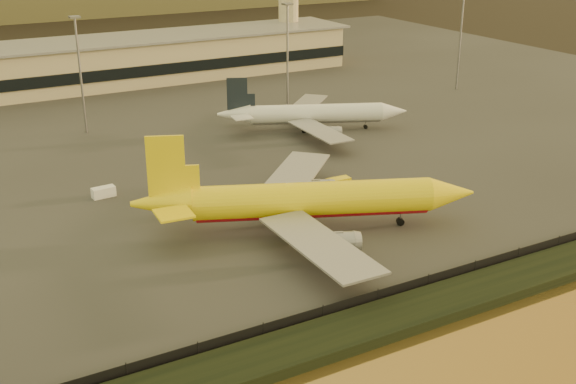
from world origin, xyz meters
name	(u,v)px	position (x,y,z in m)	size (l,w,h in m)	color
ground	(310,269)	(0.00, 0.00, 0.00)	(900.00, 900.00, 0.00)	black
embankment	(384,321)	(0.00, -17.00, 0.70)	(320.00, 7.00, 1.40)	black
tarmac	(111,112)	(0.00, 95.00, 0.10)	(320.00, 220.00, 0.20)	#2D2D2D
perimeter_fence	(364,302)	(0.00, -13.00, 1.30)	(300.00, 0.05, 2.20)	black
terminal_building	(23,71)	(-14.52, 125.55, 6.25)	(202.00, 25.00, 12.60)	tan
apron_light_masts	(197,56)	(15.00, 75.00, 15.70)	(152.20, 12.20, 25.40)	slate
dhl_cargo_jet	(306,201)	(6.05, 11.31, 4.91)	(50.50, 47.81, 15.78)	yellow
white_narrowbody_jet	(313,114)	(34.91, 57.19, 3.85)	(40.49, 38.26, 12.24)	white
gse_vehicle_yellow	(338,183)	(20.08, 23.79, 1.14)	(4.19, 1.89, 1.89)	yellow
gse_vehicle_white	(104,192)	(-17.46, 39.98, 1.08)	(3.92, 1.76, 1.76)	white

